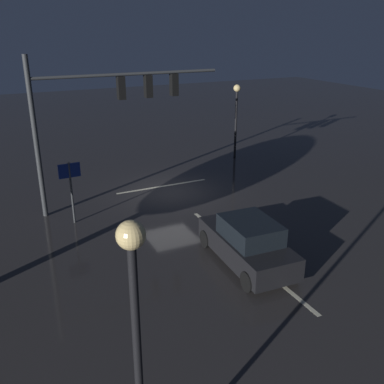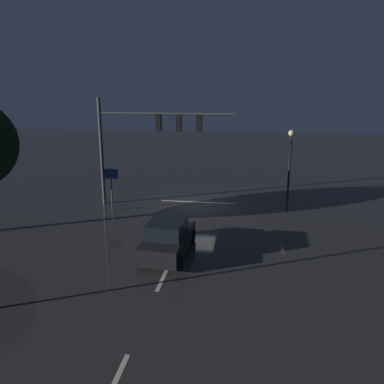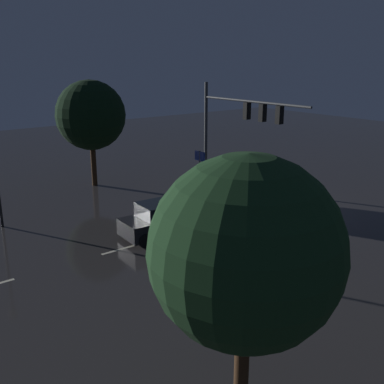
# 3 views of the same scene
# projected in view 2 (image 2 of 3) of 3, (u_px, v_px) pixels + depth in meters

# --- Properties ---
(ground_plane) EXTENTS (80.00, 80.00, 0.00)m
(ground_plane) POSITION_uv_depth(u_px,v_px,m) (196.00, 207.00, 26.34)
(ground_plane) COLOR #2D2B2B
(traffic_signal_assembly) EXTENTS (8.56, 0.47, 6.89)m
(traffic_signal_assembly) POSITION_uv_depth(u_px,v_px,m) (147.00, 132.00, 25.37)
(traffic_signal_assembly) COLOR #383A3D
(traffic_signal_assembly) RESTS_ON ground_plane
(lane_dash_far) EXTENTS (0.16, 2.20, 0.01)m
(lane_dash_far) POSITION_uv_depth(u_px,v_px,m) (186.00, 228.00, 22.52)
(lane_dash_far) COLOR beige
(lane_dash_far) RESTS_ON ground_plane
(lane_dash_mid) EXTENTS (0.16, 2.20, 0.01)m
(lane_dash_mid) POSITION_uv_depth(u_px,v_px,m) (163.00, 278.00, 16.80)
(lane_dash_mid) COLOR beige
(lane_dash_mid) RESTS_ON ground_plane
(lane_dash_near) EXTENTS (0.16, 2.20, 0.01)m
(lane_dash_near) POSITION_uv_depth(u_px,v_px,m) (116.00, 380.00, 11.07)
(lane_dash_near) COLOR beige
(lane_dash_near) RESTS_ON ground_plane
(stop_bar) EXTENTS (5.00, 0.16, 0.01)m
(stop_bar) POSITION_uv_depth(u_px,v_px,m) (198.00, 202.00, 27.34)
(stop_bar) COLOR beige
(stop_bar) RESTS_ON ground_plane
(car_approaching) EXTENTS (2.09, 4.44, 1.70)m
(car_approaching) POSITION_uv_depth(u_px,v_px,m) (168.00, 238.00, 18.95)
(car_approaching) COLOR black
(car_approaching) RESTS_ON ground_plane
(street_lamp_left_kerb) EXTENTS (0.44, 0.44, 4.61)m
(street_lamp_left_kerb) POSITION_uv_depth(u_px,v_px,m) (290.00, 149.00, 28.34)
(street_lamp_left_kerb) COLOR black
(street_lamp_left_kerb) RESTS_ON ground_plane
(route_sign) EXTENTS (0.90, 0.11, 2.70)m
(route_sign) POSITION_uv_depth(u_px,v_px,m) (111.00, 180.00, 25.14)
(route_sign) COLOR #383A3D
(route_sign) RESTS_ON ground_plane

